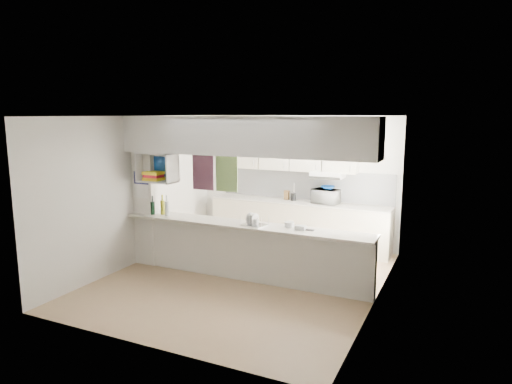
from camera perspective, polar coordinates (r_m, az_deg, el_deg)
The scene contains 16 objects.
floor at distance 7.51m, azimuth -1.64°, elevation -10.79°, with size 4.80×4.80×0.00m, color tan.
ceiling at distance 7.03m, azimuth -1.75°, elevation 9.47°, with size 4.80×4.80×0.00m, color white.
wall_back at distance 9.33m, azimuth 4.93°, elevation 1.50°, with size 4.20×4.20×0.00m, color silver.
wall_left at distance 8.30m, azimuth -14.77°, elevation 0.18°, with size 4.80×4.80×0.00m, color silver.
wall_right at distance 6.51m, azimuth 15.09°, elevation -2.43°, with size 4.80×4.80×0.00m, color silver.
servery_partition at distance 7.18m, azimuth -2.94°, elevation 1.93°, with size 4.20×0.50×2.60m.
cubby_shelf at distance 7.86m, azimuth -12.19°, elevation 2.79°, with size 0.65×0.35×0.50m.
kitchen_run at distance 9.12m, azimuth 5.26°, elevation -1.73°, with size 3.60×0.63×2.24m.
microwave at distance 8.90m, azimuth 8.73°, elevation -0.56°, with size 0.50×0.34×0.27m, color white.
bowl at distance 8.91m, azimuth 8.97°, elevation 0.55°, with size 0.26×0.26×0.06m, color navy.
dish_rack at distance 7.10m, azimuth -0.23°, elevation -3.56°, with size 0.42×0.35×0.20m.
cup at distance 7.08m, azimuth -0.10°, elevation -3.73°, with size 0.12×0.12×0.10m, color white.
wine_bottles at distance 7.97m, azimuth -11.79°, elevation -1.91°, with size 0.37×0.15×0.36m.
plastic_tubs at distance 6.97m, azimuth 4.77°, elevation -4.22°, with size 0.50×0.23×0.08m.
utensil_jar at distance 9.13m, azimuth 4.69°, elevation -0.60°, with size 0.11×0.11×0.16m, color black.
knife_block at distance 9.21m, azimuth 3.85°, elevation -0.39°, with size 0.09×0.08×0.19m, color #4C351A.
Camera 1 is at (3.16, -6.28, 2.64)m, focal length 32.00 mm.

